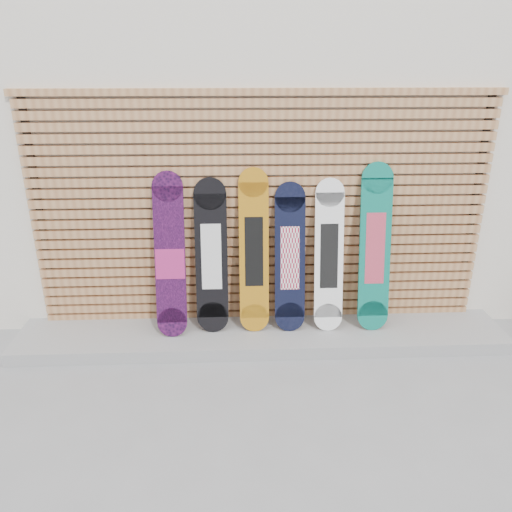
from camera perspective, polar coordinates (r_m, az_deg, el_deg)
The scene contains 10 objects.
ground at distance 4.31m, azimuth 3.21°, elevation -14.28°, with size 80.00×80.00×0.00m, color gray.
building at distance 7.06m, azimuth 4.93°, elevation 15.71°, with size 12.00×5.00×3.60m, color beige.
concrete_step at distance 4.84m, azimuth 0.66°, elevation -9.03°, with size 4.60×0.70×0.12m, color gray.
slat_wall at distance 4.64m, azimuth 0.53°, elevation 5.13°, with size 4.26×0.08×2.29m.
snowboard_0 at distance 4.59m, azimuth -9.80°, elevation -0.09°, with size 0.28×0.37×1.49m.
snowboard_1 at distance 4.60m, azimuth -5.12°, elevation -0.07°, with size 0.30×0.30×1.43m.
snowboard_2 at distance 4.58m, azimuth -0.24°, elevation 0.50°, with size 0.27×0.30×1.51m.
snowboard_3 at distance 4.62m, azimuth 3.89°, elevation -0.24°, with size 0.28×0.31×1.38m.
snowboard_4 at distance 4.67m, azimuth 8.33°, elevation -0.00°, with size 0.27×0.32×1.41m.
snowboard_5 at distance 4.73m, azimuth 13.43°, elevation 0.86°, with size 0.29×0.33×1.55m.
Camera 1 is at (-0.38, -3.47, 2.53)m, focal length 35.00 mm.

